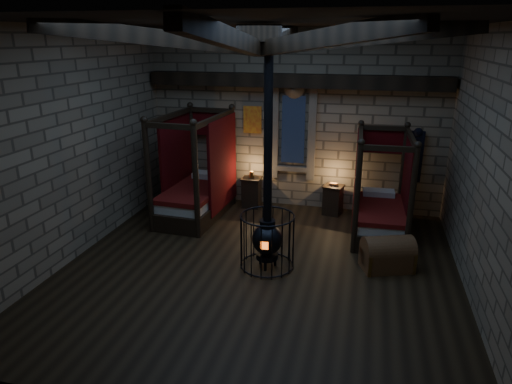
% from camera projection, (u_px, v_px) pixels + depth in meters
% --- Properties ---
extents(room, '(7.02, 7.02, 4.29)m').
position_uv_depth(room, '(260.00, 54.00, 7.11)').
color(room, black).
rests_on(room, ground).
extents(bed_left, '(1.33, 2.34, 2.38)m').
position_uv_depth(bed_left, '(197.00, 191.00, 10.60)').
color(bed_left, black).
rests_on(bed_left, ground).
extents(bed_right, '(1.15, 2.09, 2.15)m').
position_uv_depth(bed_right, '(379.00, 210.00, 9.62)').
color(bed_right, black).
rests_on(bed_right, ground).
extents(trunk_left, '(0.70, 0.44, 0.51)m').
position_uv_depth(trunk_left, '(179.00, 219.00, 9.92)').
color(trunk_left, brown).
rests_on(trunk_left, ground).
extents(trunk_right, '(1.01, 0.82, 0.64)m').
position_uv_depth(trunk_right, '(387.00, 254.00, 8.19)').
color(trunk_right, brown).
rests_on(trunk_right, ground).
extents(nightstand_left, '(0.47, 0.45, 0.91)m').
position_uv_depth(nightstand_left, '(252.00, 192.00, 11.19)').
color(nightstand_left, black).
rests_on(nightstand_left, ground).
extents(nightstand_right, '(0.52, 0.50, 0.77)m').
position_uv_depth(nightstand_right, '(333.00, 200.00, 10.73)').
color(nightstand_right, black).
rests_on(nightstand_right, ground).
extents(stove, '(0.98, 0.98, 4.05)m').
position_uv_depth(stove, '(267.00, 236.00, 8.16)').
color(stove, black).
rests_on(stove, ground).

